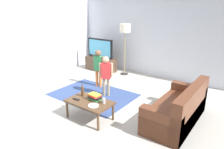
{
  "coord_description": "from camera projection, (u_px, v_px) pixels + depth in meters",
  "views": [
    {
      "loc": [
        3.07,
        -3.55,
        2.4
      ],
      "look_at": [
        0.0,
        0.6,
        0.65
      ],
      "focal_mm": 33.28,
      "sensor_mm": 36.0,
      "label": 1
    }
  ],
  "objects": [
    {
      "name": "wall_back",
      "position": [
        154.0,
        37.0,
        7.05
      ],
      "size": [
        6.0,
        0.12,
        2.7
      ],
      "primitive_type": "cube",
      "color": "silver",
      "rests_on": "ground"
    },
    {
      "name": "wall_left",
      "position": [
        23.0,
        40.0,
        6.46
      ],
      "size": [
        0.12,
        6.0,
        2.7
      ],
      "primitive_type": "cube",
      "color": "silver",
      "rests_on": "ground"
    },
    {
      "name": "area_rug",
      "position": [
        93.0,
        95.0,
        5.8
      ],
      "size": [
        2.2,
        1.6,
        0.01
      ],
      "primitive_type": "cube",
      "color": "#33477A",
      "rests_on": "ground"
    },
    {
      "name": "ground",
      "position": [
        98.0,
        105.0,
        5.2
      ],
      "size": [
        7.8,
        7.8,
        0.0
      ],
      "primitive_type": "plane",
      "color": "#B2ADA3"
    },
    {
      "name": "tv_remote",
      "position": [
        76.0,
        99.0,
        4.53
      ],
      "size": [
        0.17,
        0.06,
        0.02
      ],
      "primitive_type": "cube",
      "rotation": [
        0.0,
        0.0,
        0.09
      ],
      "color": "black",
      "rests_on": "coffee_table"
    },
    {
      "name": "coffee_table",
      "position": [
        89.0,
        103.0,
        4.49
      ],
      "size": [
        1.0,
        0.6,
        0.42
      ],
      "color": "#513823",
      "rests_on": "ground"
    },
    {
      "name": "child_center",
      "position": [
        106.0,
        73.0,
        5.55
      ],
      "size": [
        0.32,
        0.24,
        1.11
      ],
      "color": "gray",
      "rests_on": "ground"
    },
    {
      "name": "floor_lamp",
      "position": [
        125.0,
        31.0,
        7.03
      ],
      "size": [
        0.36,
        0.36,
        1.78
      ],
      "color": "#262626",
      "rests_on": "ground"
    },
    {
      "name": "tv",
      "position": [
        100.0,
        49.0,
        7.67
      ],
      "size": [
        1.1,
        0.28,
        0.71
      ],
      "color": "black",
      "rests_on": "tv_stand"
    },
    {
      "name": "soda_can",
      "position": [
        104.0,
        101.0,
        4.35
      ],
      "size": [
        0.07,
        0.07,
        0.12
      ],
      "primitive_type": "cylinder",
      "color": "silver",
      "rests_on": "coffee_table"
    },
    {
      "name": "tv_stand",
      "position": [
        101.0,
        64.0,
        7.88
      ],
      "size": [
        1.2,
        0.44,
        0.5
      ],
      "color": "#4C3828",
      "rests_on": "ground"
    },
    {
      "name": "bottle",
      "position": [
        82.0,
        91.0,
        4.68
      ],
      "size": [
        0.06,
        0.06,
        0.29
      ],
      "color": "#4C3319",
      "rests_on": "coffee_table"
    },
    {
      "name": "couch",
      "position": [
        180.0,
        110.0,
        4.34
      ],
      "size": [
        0.8,
        1.8,
        0.86
      ],
      "color": "brown",
      "rests_on": "ground"
    },
    {
      "name": "plate",
      "position": [
        93.0,
        106.0,
        4.25
      ],
      "size": [
        0.22,
        0.22,
        0.02
      ],
      "color": "white",
      "rests_on": "coffee_table"
    },
    {
      "name": "book_stack",
      "position": [
        95.0,
        97.0,
        4.52
      ],
      "size": [
        0.3,
        0.24,
        0.14
      ],
      "color": "#388C4C",
      "rests_on": "coffee_table"
    },
    {
      "name": "child_near_tv",
      "position": [
        98.0,
        65.0,
        6.19
      ],
      "size": [
        0.38,
        0.18,
        1.14
      ],
      "color": "orange",
      "rests_on": "ground"
    }
  ]
}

